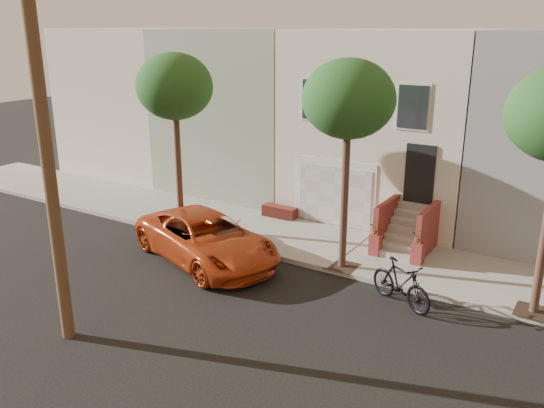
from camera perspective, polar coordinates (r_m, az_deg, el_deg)
The scene contains 7 objects.
ground at distance 15.27m, azimuth -2.88°, elevation -10.98°, with size 90.00×90.00×0.00m, color black.
sidewalk at distance 19.44m, azimuth 6.20°, elevation -4.34°, with size 40.00×3.70×0.15m, color gray.
house_row at distance 23.74m, azimuth 12.80°, elevation 8.28°, with size 33.10×11.70×7.00m.
tree_left at distance 20.02m, azimuth -9.78°, elevation 11.47°, with size 2.70×2.57×6.30m.
tree_mid at distance 16.44m, azimuth 7.71°, elevation 10.29°, with size 2.70×2.57×6.30m.
pickup_truck at distance 18.28m, azimuth -6.63°, elevation -3.46°, with size 2.57×5.58×1.55m, color #BB3E15.
motorcycle at distance 15.82m, azimuth 12.83°, elevation -7.79°, with size 0.60×2.12×1.27m, color black.
Camera 1 is at (7.77, -10.95, 7.29)m, focal length 37.42 mm.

